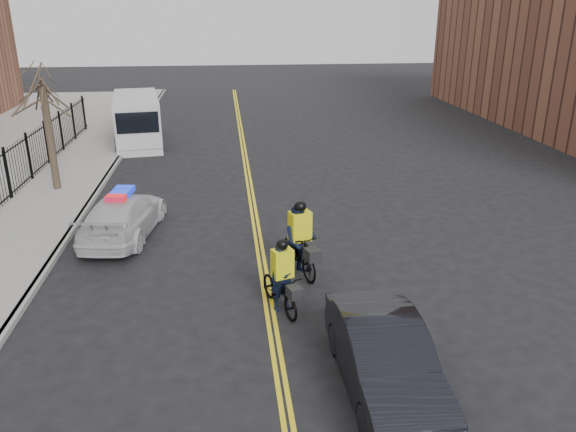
% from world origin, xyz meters
% --- Properties ---
extents(ground, '(120.00, 120.00, 0.00)m').
position_xyz_m(ground, '(0.00, 0.00, 0.00)').
color(ground, black).
rests_on(ground, ground).
extents(center_line_left, '(0.10, 60.00, 0.01)m').
position_xyz_m(center_line_left, '(-0.08, 8.00, 0.01)').
color(center_line_left, yellow).
rests_on(center_line_left, ground).
extents(center_line_right, '(0.10, 60.00, 0.01)m').
position_xyz_m(center_line_right, '(0.08, 8.00, 0.01)').
color(center_line_right, yellow).
rests_on(center_line_right, ground).
extents(sidewalk, '(3.00, 60.00, 0.15)m').
position_xyz_m(sidewalk, '(-7.50, 8.00, 0.07)').
color(sidewalk, gray).
rests_on(sidewalk, ground).
extents(curb, '(0.20, 60.00, 0.15)m').
position_xyz_m(curb, '(-6.00, 8.00, 0.07)').
color(curb, gray).
rests_on(curb, ground).
extents(street_tree, '(3.20, 3.20, 4.80)m').
position_xyz_m(street_tree, '(-7.60, 10.00, 3.53)').
color(street_tree, '#35291F').
rests_on(street_tree, sidewalk).
extents(police_cruiser, '(2.53, 4.88, 1.51)m').
position_xyz_m(police_cruiser, '(-4.24, 5.07, 0.68)').
color(police_cruiser, silver).
rests_on(police_cruiser, ground).
extents(dark_sedan, '(1.57, 4.34, 1.42)m').
position_xyz_m(dark_sedan, '(1.92, -3.40, 0.71)').
color(dark_sedan, black).
rests_on(dark_sedan, ground).
extents(cargo_van, '(3.05, 6.29, 2.53)m').
position_xyz_m(cargo_van, '(-5.47, 17.94, 1.24)').
color(cargo_van, silver).
rests_on(cargo_van, ground).
extents(cyclist_near, '(1.24, 1.98, 1.84)m').
position_xyz_m(cyclist_near, '(0.32, -0.10, 0.64)').
color(cyclist_near, black).
rests_on(cyclist_near, ground).
extents(cyclist_far, '(1.21, 2.18, 2.12)m').
position_xyz_m(cyclist_far, '(0.99, 1.75, 0.84)').
color(cyclist_far, black).
rests_on(cyclist_far, ground).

